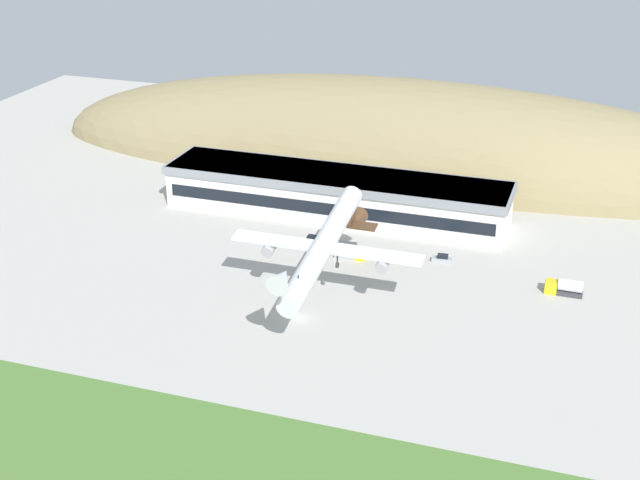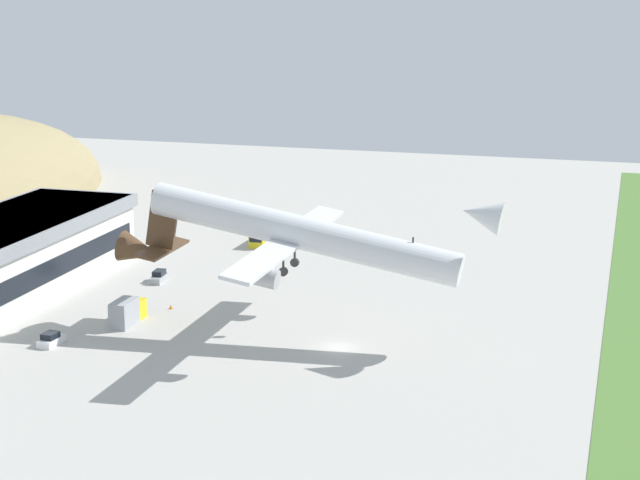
# 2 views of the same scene
# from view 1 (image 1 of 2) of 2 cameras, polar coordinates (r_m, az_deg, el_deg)

# --- Properties ---
(ground_plane) EXTENTS (298.60, 298.60, 0.00)m
(ground_plane) POSITION_cam_1_polar(r_m,az_deg,el_deg) (168.96, -1.31, -5.05)
(ground_plane) COLOR #ADAAA3
(grass_strip_foreground) EXTENTS (268.74, 27.65, 0.08)m
(grass_strip_foreground) POSITION_cam_1_polar(r_m,az_deg,el_deg) (135.15, -7.84, -13.76)
(grass_strip_foreground) COLOR #4C7533
(grass_strip_foreground) RESTS_ON ground_plane
(hill_backdrop) EXTENTS (211.63, 54.10, 46.44)m
(hill_backdrop) POSITION_cam_1_polar(r_m,az_deg,el_deg) (250.55, 5.41, 4.92)
(hill_backdrop) COLOR #8E7F56
(hill_backdrop) RESTS_ON ground_plane
(terminal_building) EXTENTS (83.04, 17.43, 10.38)m
(terminal_building) POSITION_cam_1_polar(r_m,az_deg,el_deg) (212.49, 1.02, 3.10)
(terminal_building) COLOR white
(terminal_building) RESTS_ON ground_plane
(cargo_airplane) EXTENTS (37.69, 48.91, 12.14)m
(cargo_airplane) POSITION_cam_1_polar(r_m,az_deg,el_deg) (167.51, 0.29, -0.37)
(cargo_airplane) COLOR silver
(service_car_0) EXTENTS (4.29, 2.08, 1.65)m
(service_car_0) POSITION_cam_1_polar(r_m,az_deg,el_deg) (192.43, 7.81, -1.19)
(service_car_0) COLOR #999EA3
(service_car_0) RESTS_ON ground_plane
(service_car_1) EXTENTS (3.80, 2.04, 1.60)m
(service_car_1) POSITION_cam_1_polar(r_m,az_deg,el_deg) (199.70, -0.47, 0.03)
(service_car_1) COLOR silver
(service_car_1) RESTS_ON ground_plane
(fuel_truck) EXTENTS (6.77, 2.37, 3.34)m
(fuel_truck) POSITION_cam_1_polar(r_m,az_deg,el_deg) (192.05, 1.91, -0.72)
(fuel_truck) COLOR gold
(fuel_truck) RESTS_ON ground_plane
(box_truck) EXTENTS (7.45, 2.55, 3.26)m
(box_truck) POSITION_cam_1_polar(r_m,az_deg,el_deg) (183.40, 15.39, -2.95)
(box_truck) COLOR gold
(box_truck) RESTS_ON ground_plane
(traffic_cone_0) EXTENTS (0.52, 0.52, 0.58)m
(traffic_cone_0) POSITION_cam_1_polar(r_m,az_deg,el_deg) (188.48, 3.83, -1.71)
(traffic_cone_0) COLOR orange
(traffic_cone_0) RESTS_ON ground_plane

